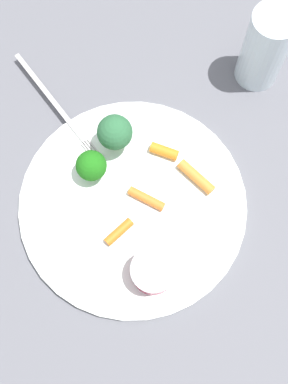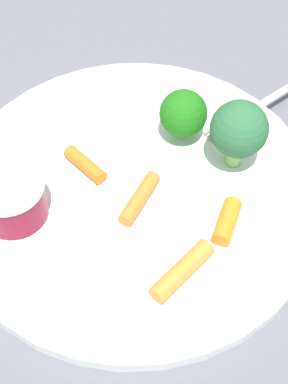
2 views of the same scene
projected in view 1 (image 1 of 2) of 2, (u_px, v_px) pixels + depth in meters
The scene contains 11 objects.
ground_plane at pixel (133, 206), 0.63m from camera, with size 2.40×2.40×0.00m, color #5D5E65.
plate at pixel (133, 204), 0.62m from camera, with size 0.29×0.29×0.01m, color white.
sauce_cup at pixel (153, 272), 0.57m from camera, with size 0.05×0.05×0.04m.
broccoli_floret_0 at pixel (115, 133), 0.61m from camera, with size 0.05×0.05×0.06m.
broccoli_floret_1 at pixel (91, 166), 0.60m from camera, with size 0.04×0.04×0.05m.
carrot_stick_0 at pixel (119, 232), 0.60m from camera, with size 0.01×0.01×0.04m, color orange.
carrot_stick_1 at pixel (146, 199), 0.61m from camera, with size 0.01×0.01×0.05m, color orange.
carrot_stick_2 at pixel (196, 177), 0.62m from camera, with size 0.01×0.01×0.05m, color orange.
carrot_stick_3 at pixel (164, 151), 0.63m from camera, with size 0.01×0.01×0.04m, color orange.
fork at pixel (57, 106), 0.66m from camera, with size 0.13×0.16×0.00m.
drinking_glass at pixel (265, 48), 0.63m from camera, with size 0.06×0.06×0.12m, color silver.
Camera 1 is at (0.17, 0.06, 0.60)m, focal length 45.25 mm.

